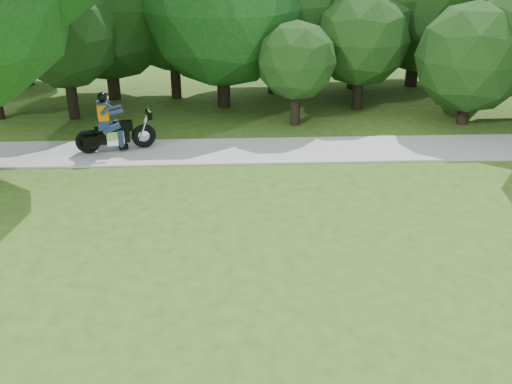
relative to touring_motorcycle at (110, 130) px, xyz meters
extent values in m
plane|color=#324F16|center=(7.16, -8.12, -0.74)|extent=(100.00, 100.00, 0.00)
cube|color=#A6A6A0|center=(7.16, -0.12, -0.71)|extent=(60.00, 2.20, 0.06)
cylinder|color=black|center=(-1.03, 6.21, 0.16)|extent=(0.49, 0.49, 1.80)
sphere|color=#133610|center=(-1.03, 6.21, 2.98)|extent=(5.89, 5.89, 5.89)
cylinder|color=black|center=(3.42, 4.91, 0.16)|extent=(0.49, 0.49, 1.80)
sphere|color=#154212|center=(3.42, 4.91, 2.97)|extent=(5.88, 5.88, 5.88)
cylinder|color=black|center=(5.94, 2.52, -0.05)|extent=(0.34, 0.34, 1.37)
sphere|color=#133610|center=(5.94, 2.52, 1.51)|extent=(2.71, 2.71, 2.71)
cylinder|color=black|center=(5.51, 6.82, 0.16)|extent=(0.50, 0.50, 1.80)
sphere|color=#133610|center=(5.51, 6.82, 3.02)|extent=(6.02, 6.02, 6.02)
cylinder|color=black|center=(8.51, 4.30, 0.01)|extent=(0.37, 0.37, 1.50)
sphere|color=#133610|center=(8.51, 4.30, 1.90)|extent=(3.49, 3.49, 3.49)
cylinder|color=black|center=(1.47, 6.28, 0.16)|extent=(0.41, 0.41, 1.80)
sphere|color=#133610|center=(1.47, 6.28, 2.42)|extent=(4.16, 4.16, 4.16)
cylinder|color=black|center=(8.99, 7.44, 0.16)|extent=(0.52, 0.52, 1.80)
cylinder|color=black|center=(11.63, 7.73, 0.16)|extent=(0.53, 0.53, 1.80)
cylinder|color=black|center=(-5.27, 8.67, 0.16)|extent=(0.49, 0.49, 1.80)
cylinder|color=black|center=(-2.02, 3.59, 0.14)|extent=(0.39, 0.39, 1.76)
sphere|color=#133610|center=(-2.02, 3.59, 2.23)|extent=(3.73, 3.73, 3.73)
cylinder|color=black|center=(11.88, 2.35, -0.19)|extent=(0.39, 0.39, 1.09)
sphere|color=#133610|center=(11.88, 2.35, 1.59)|extent=(3.79, 3.79, 3.79)
torus|color=black|center=(-0.66, -0.18, -0.30)|extent=(0.79, 0.41, 0.76)
torus|color=black|center=(0.96, 0.26, -0.30)|extent=(0.79, 0.41, 0.76)
cube|color=black|center=(-0.05, -0.01, -0.24)|extent=(1.24, 0.57, 0.35)
cube|color=silver|center=(0.11, 0.03, -0.24)|extent=(0.60, 0.49, 0.43)
cube|color=black|center=(0.37, 0.10, 0.08)|extent=(0.63, 0.46, 0.28)
cube|color=black|center=(-0.18, -0.05, 0.04)|extent=(0.64, 0.48, 0.11)
cylinder|color=silver|center=(1.00, 0.27, 0.08)|extent=(0.43, 0.16, 0.97)
cylinder|color=silver|center=(1.18, 0.32, 0.55)|extent=(0.22, 0.68, 0.04)
cube|color=black|center=(-0.55, -0.40, -0.24)|extent=(0.47, 0.25, 0.37)
cube|color=black|center=(-0.67, 0.06, -0.24)|extent=(0.47, 0.25, 0.37)
cube|color=#1C234C|center=(-0.18, -0.05, 0.19)|extent=(0.42, 0.48, 0.26)
cube|color=#1C234C|center=(-0.16, -0.04, 0.58)|extent=(0.39, 0.51, 0.61)
cube|color=orange|center=(-0.16, -0.04, 0.60)|extent=(0.43, 0.56, 0.48)
sphere|color=black|center=(-0.12, -0.03, 1.04)|extent=(0.30, 0.30, 0.30)
camera|label=1|loc=(3.68, -16.72, 5.57)|focal=40.00mm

